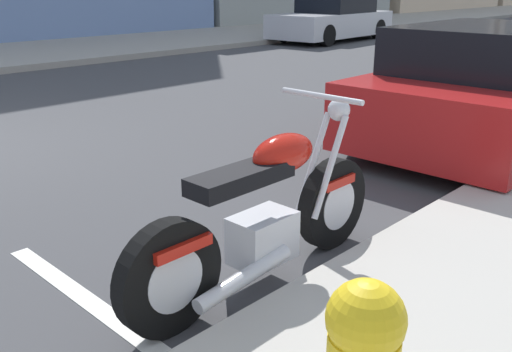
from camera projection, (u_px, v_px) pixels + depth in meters
The scene contains 5 objects.
sidewalk_far_curb at pixel (231, 35), 18.90m from camera, with size 120.00×5.00×0.14m, color gray.
parking_stall_stripe at pixel (104, 312), 3.17m from camera, with size 0.12×2.20×0.01m, color silver.
parked_motorcycle at pixel (266, 218), 3.37m from camera, with size 2.07×0.62×1.12m.
parked_car_near_corner at pixel (494, 88), 6.31m from camera, with size 4.08×1.96×1.33m.
car_opposite_curb at pixel (333, 20), 17.67m from camera, with size 4.71×2.13×1.32m.
Camera 1 is at (-1.36, -6.77, 1.78)m, focal length 39.12 mm.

